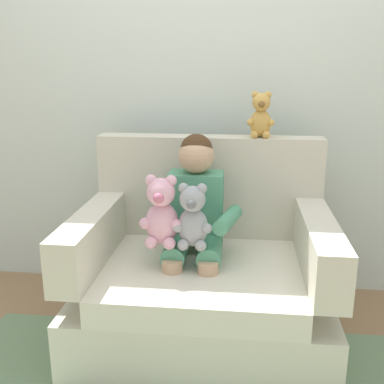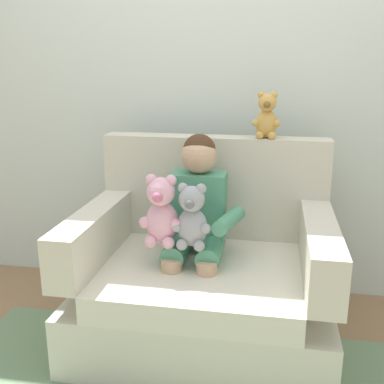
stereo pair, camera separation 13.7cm
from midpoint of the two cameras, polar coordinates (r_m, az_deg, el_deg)
name	(u,v)px [view 1 (the left image)]	position (r m, az deg, el deg)	size (l,w,h in m)	color
ground_plane	(203,338)	(2.39, -0.41, -17.66)	(8.00, 8.00, 0.00)	#936D4C
back_wall	(214,66)	(2.66, 1.25, 15.36)	(6.00, 0.10, 2.60)	silver
armchair	(204,278)	(2.28, -0.29, -10.61)	(1.17, 0.89, 0.95)	beige
seated_child	(195,214)	(2.18, -1.46, -2.70)	(0.45, 0.39, 0.82)	#4C9370
plush_pink	(161,213)	(2.05, -5.72, -2.62)	(0.19, 0.16, 0.32)	#EAA8BC
plush_grey	(193,218)	(2.02, -1.87, -3.23)	(0.17, 0.14, 0.29)	#9E9EA3
plush_honey_on_backrest	(261,116)	(2.37, 6.85, 9.30)	(0.14, 0.11, 0.23)	gold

